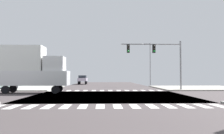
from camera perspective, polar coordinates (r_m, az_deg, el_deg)
ground at (r=20.94m, az=-0.52°, el=-7.11°), size 90.00×90.00×0.05m
sidewalk_corner_ne at (r=35.59m, az=20.42°, el=-4.80°), size 12.00×12.00×0.14m
sidewalk_corner_nw at (r=35.18m, az=-22.85°, el=-4.79°), size 12.00×12.00×0.14m
crosswalk_near at (r=13.68m, az=-0.76°, el=-9.60°), size 13.50×2.00×0.01m
crosswalk_far at (r=28.21m, az=-1.43°, el=-5.78°), size 13.50×2.00×0.01m
traffic_signal_mast at (r=28.60m, az=10.89°, el=3.25°), size 7.33×0.55×6.00m
street_lamp at (r=41.28m, az=8.99°, el=1.69°), size 1.78×0.32×7.55m
sedan_nearside_1 at (r=49.45m, az=-7.21°, el=-2.94°), size 1.80×4.30×1.88m
box_truck_farside_1 at (r=25.49m, az=-19.12°, el=-0.28°), size 7.20×2.40×4.85m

